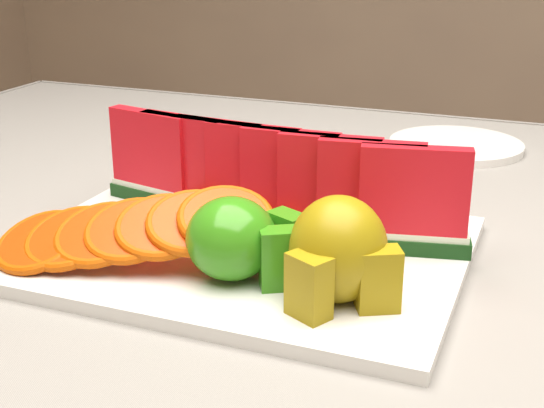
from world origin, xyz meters
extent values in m
cube|color=#4A361D|center=(0.00, 0.00, 0.73)|extent=(1.40, 0.90, 0.03)
cube|color=#4A361D|center=(-0.64, 0.39, 0.36)|extent=(0.06, 0.06, 0.72)
cube|color=gray|center=(0.00, 0.00, 0.75)|extent=(1.52, 1.02, 0.01)
cube|color=gray|center=(0.00, 0.51, 0.66)|extent=(1.52, 0.01, 0.20)
cube|color=silver|center=(-0.06, -0.10, 0.76)|extent=(0.40, 0.30, 0.01)
ellipsoid|color=#328518|center=(-0.04, -0.17, 0.80)|extent=(0.08, 0.08, 0.07)
cube|color=#328518|center=(0.00, -0.17, 0.80)|extent=(0.04, 0.03, 0.05)
cube|color=beige|center=(0.01, -0.17, 0.80)|extent=(0.03, 0.02, 0.05)
cube|color=#328518|center=(-0.01, -0.14, 0.80)|extent=(0.04, 0.03, 0.05)
cube|color=beige|center=(0.00, -0.14, 0.80)|extent=(0.03, 0.02, 0.05)
ellipsoid|color=#A2841C|center=(0.05, -0.17, 0.81)|extent=(0.09, 0.09, 0.09)
cube|color=#A2841C|center=(0.04, -0.21, 0.79)|extent=(0.04, 0.03, 0.05)
cube|color=#A2841C|center=(0.08, -0.18, 0.79)|extent=(0.04, 0.03, 0.05)
cylinder|color=silver|center=(0.07, 0.33, 0.76)|extent=(0.20, 0.20, 0.01)
cube|color=silver|center=(-0.32, 0.17, 0.76)|extent=(0.10, 0.15, 0.00)
cube|color=silver|center=(-0.33, 0.26, 0.76)|extent=(0.02, 0.04, 0.00)
cube|color=silver|center=(-0.32, 0.26, 0.76)|extent=(0.02, 0.04, 0.00)
cube|color=silver|center=(-0.32, 0.26, 0.76)|extent=(0.02, 0.04, 0.00)
cube|color=#133E0D|center=(-0.20, -0.04, 0.78)|extent=(0.11, 0.04, 0.01)
cube|color=silver|center=(-0.20, -0.04, 0.79)|extent=(0.10, 0.04, 0.01)
cube|color=red|center=(-0.20, -0.04, 0.83)|extent=(0.10, 0.04, 0.08)
cube|color=#133E0D|center=(-0.16, -0.04, 0.78)|extent=(0.11, 0.04, 0.01)
cube|color=silver|center=(-0.16, -0.04, 0.79)|extent=(0.10, 0.03, 0.01)
cube|color=red|center=(-0.16, -0.04, 0.83)|extent=(0.10, 0.03, 0.08)
cube|color=#133E0D|center=(-0.12, -0.04, 0.78)|extent=(0.11, 0.03, 0.01)
cube|color=silver|center=(-0.12, -0.04, 0.79)|extent=(0.10, 0.03, 0.01)
cube|color=red|center=(-0.12, -0.04, 0.83)|extent=(0.10, 0.02, 0.08)
cube|color=#133E0D|center=(-0.08, -0.05, 0.78)|extent=(0.11, 0.02, 0.01)
cube|color=silver|center=(-0.08, -0.05, 0.79)|extent=(0.10, 0.02, 0.01)
cube|color=red|center=(-0.08, -0.05, 0.83)|extent=(0.10, 0.02, 0.08)
cube|color=#133E0D|center=(-0.04, -0.05, 0.78)|extent=(0.11, 0.02, 0.01)
cube|color=silver|center=(-0.04, -0.05, 0.79)|extent=(0.10, 0.02, 0.01)
cube|color=red|center=(-0.04, -0.05, 0.83)|extent=(0.10, 0.02, 0.08)
cube|color=#133E0D|center=(0.00, -0.06, 0.78)|extent=(0.11, 0.03, 0.01)
cube|color=silver|center=(0.00, -0.06, 0.79)|extent=(0.10, 0.03, 0.01)
cube|color=red|center=(0.00, -0.06, 0.83)|extent=(0.10, 0.02, 0.08)
cube|color=#133E0D|center=(0.04, -0.06, 0.78)|extent=(0.11, 0.04, 0.01)
cube|color=silver|center=(0.04, -0.06, 0.79)|extent=(0.10, 0.03, 0.01)
cube|color=red|center=(0.04, -0.06, 0.83)|extent=(0.10, 0.03, 0.08)
cube|color=#133E0D|center=(0.08, -0.07, 0.78)|extent=(0.11, 0.04, 0.01)
cube|color=silver|center=(0.08, -0.07, 0.79)|extent=(0.10, 0.04, 0.01)
cube|color=red|center=(0.08, -0.07, 0.83)|extent=(0.10, 0.04, 0.08)
cylinder|color=#E24E00|center=(-0.21, -0.20, 0.79)|extent=(0.09, 0.09, 0.03)
torus|color=#C75800|center=(-0.21, -0.20, 0.79)|extent=(0.10, 0.10, 0.04)
cylinder|color=#E24E00|center=(-0.19, -0.19, 0.79)|extent=(0.08, 0.08, 0.03)
torus|color=#C75800|center=(-0.19, -0.19, 0.79)|extent=(0.09, 0.09, 0.04)
cylinder|color=#E24E00|center=(-0.16, -0.18, 0.80)|extent=(0.08, 0.08, 0.03)
torus|color=#C75800|center=(-0.16, -0.18, 0.80)|extent=(0.09, 0.08, 0.04)
cylinder|color=#E24E00|center=(-0.14, -0.17, 0.80)|extent=(0.08, 0.08, 0.03)
torus|color=#C75800|center=(-0.14, -0.17, 0.80)|extent=(0.10, 0.09, 0.04)
cylinder|color=#E24E00|center=(-0.11, -0.17, 0.80)|extent=(0.09, 0.09, 0.03)
torus|color=#C75800|center=(-0.11, -0.17, 0.80)|extent=(0.10, 0.10, 0.04)
cylinder|color=#E24E00|center=(-0.08, -0.16, 0.81)|extent=(0.10, 0.10, 0.03)
torus|color=#C75800|center=(-0.08, -0.16, 0.81)|extent=(0.11, 0.11, 0.04)
cylinder|color=#E24E00|center=(-0.06, -0.15, 0.81)|extent=(0.10, 0.10, 0.03)
torus|color=#C75800|center=(-0.06, -0.15, 0.81)|extent=(0.11, 0.11, 0.04)
cylinder|color=#E24E00|center=(-0.18, 0.01, 0.78)|extent=(0.07, 0.07, 0.03)
torus|color=#C75800|center=(-0.18, 0.01, 0.78)|extent=(0.08, 0.08, 0.03)
cylinder|color=#E24E00|center=(-0.14, 0.01, 0.79)|extent=(0.08, 0.08, 0.03)
torus|color=#C75800|center=(-0.14, 0.01, 0.79)|extent=(0.09, 0.09, 0.03)
cylinder|color=#E24E00|center=(-0.09, 0.01, 0.79)|extent=(0.09, 0.08, 0.03)
torus|color=#C75800|center=(-0.09, 0.01, 0.79)|extent=(0.10, 0.10, 0.03)
cylinder|color=#E24E00|center=(-0.04, 0.01, 0.79)|extent=(0.09, 0.09, 0.03)
torus|color=#C75800|center=(-0.04, 0.01, 0.79)|extent=(0.10, 0.10, 0.03)
cylinder|color=#E24E00|center=(0.01, 0.01, 0.80)|extent=(0.09, 0.09, 0.03)
torus|color=#C75800|center=(0.01, 0.01, 0.80)|extent=(0.11, 0.11, 0.03)
ellipsoid|color=orange|center=(-0.14, -0.07, 0.78)|extent=(0.03, 0.04, 0.03)
ellipsoid|color=orange|center=(-0.13, -0.09, 0.78)|extent=(0.05, 0.04, 0.03)
ellipsoid|color=orange|center=(-0.11, -0.07, 0.78)|extent=(0.04, 0.05, 0.03)
ellipsoid|color=orange|center=(-0.08, -0.07, 0.78)|extent=(0.04, 0.03, 0.03)
ellipsoid|color=orange|center=(-0.07, -0.07, 0.78)|extent=(0.04, 0.02, 0.03)
ellipsoid|color=orange|center=(-0.04, -0.07, 0.78)|extent=(0.05, 0.04, 0.03)
ellipsoid|color=orange|center=(-0.02, -0.08, 0.78)|extent=(0.04, 0.02, 0.03)
ellipsoid|color=orange|center=(0.01, -0.06, 0.78)|extent=(0.04, 0.03, 0.03)
ellipsoid|color=orange|center=(0.03, -0.09, 0.78)|extent=(0.04, 0.03, 0.03)
camera|label=1|loc=(0.20, -0.69, 1.05)|focal=50.00mm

